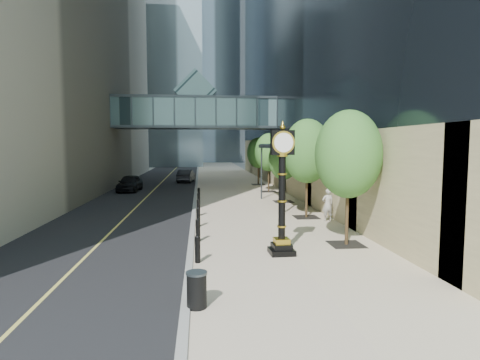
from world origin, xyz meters
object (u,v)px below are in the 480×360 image
object	(u,v)px
street_clock	(282,199)
trash_bin	(197,291)
car_far	(186,176)
car_near	(130,183)
pedestrian	(328,205)

from	to	relation	value
street_clock	trash_bin	bearing A→B (deg)	-126.23
trash_bin	car_far	distance (m)	36.20
trash_bin	car_far	bearing A→B (deg)	92.37
street_clock	car_near	xyz separation A→B (m)	(-9.63, 22.62, -1.45)
trash_bin	car_far	size ratio (longest dim) A/B	0.21
street_clock	trash_bin	size ratio (longest dim) A/B	5.57
car_near	street_clock	bearing A→B (deg)	-63.73
street_clock	pedestrian	world-z (taller)	street_clock
pedestrian	car_near	distance (m)	21.12
street_clock	car_far	bearing A→B (deg)	96.13
street_clock	pedestrian	size ratio (longest dim) A/B	2.74
trash_bin	car_near	bearing A→B (deg)	103.07
trash_bin	car_far	world-z (taller)	car_far
car_near	trash_bin	bearing A→B (deg)	-73.72
pedestrian	car_far	bearing A→B (deg)	-76.99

